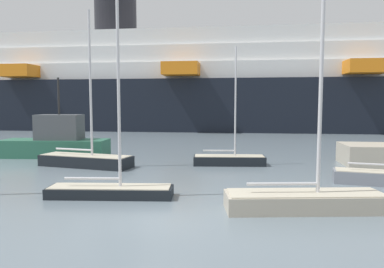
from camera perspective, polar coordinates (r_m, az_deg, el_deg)
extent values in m
plane|color=slate|center=(11.95, -4.46, -13.81)|extent=(600.00, 600.00, 0.00)
cube|color=black|center=(22.64, -16.70, -4.19)|extent=(6.03, 3.02, 0.67)
cube|color=beige|center=(22.59, -16.72, -3.29)|extent=(5.77, 2.84, 0.04)
cylinder|color=silver|center=(22.13, -16.00, 7.72)|extent=(0.14, 0.14, 8.63)
cylinder|color=silver|center=(23.04, -18.46, -2.35)|extent=(2.56, 0.77, 0.11)
cube|color=black|center=(22.38, 5.99, -4.26)|extent=(4.47, 1.42, 0.56)
cube|color=beige|center=(22.34, 5.99, -3.50)|extent=(4.29, 1.31, 0.04)
cylinder|color=silver|center=(22.13, 6.99, 5.14)|extent=(0.11, 0.11, 6.76)
cylinder|color=silver|center=(22.26, 4.35, -2.66)|extent=(2.00, 0.14, 0.09)
cube|color=#BCB29E|center=(13.57, 17.66, -10.35)|extent=(5.80, 2.01, 0.63)
cube|color=beige|center=(13.49, 17.70, -8.97)|extent=(5.56, 1.87, 0.04)
cylinder|color=silver|center=(13.36, 20.12, 11.50)|extent=(0.14, 0.14, 9.61)
cylinder|color=silver|center=(13.17, 14.32, -7.75)|extent=(2.56, 0.35, 0.11)
cylinder|color=silver|center=(19.00, 27.01, -4.35)|extent=(2.13, 0.64, 0.09)
cube|color=black|center=(15.13, -12.96, -9.06)|extent=(5.15, 1.37, 0.42)
cube|color=beige|center=(15.08, -12.98, -8.21)|extent=(4.94, 1.27, 0.04)
cylinder|color=silver|center=(14.61, -11.72, 7.20)|extent=(0.12, 0.12, 8.04)
cylinder|color=silver|center=(15.22, -15.72, -6.88)|extent=(2.30, 0.17, 0.10)
cube|color=#2D6B51|center=(27.41, -21.12, -2.14)|extent=(7.51, 2.39, 1.26)
cube|color=#4C5156|center=(27.12, -20.50, 1.04)|extent=(3.11, 1.78, 1.79)
cylinder|color=#262626|center=(27.07, -20.64, 5.71)|extent=(0.15, 0.15, 2.62)
cube|color=black|center=(55.91, 11.52, 4.55)|extent=(131.41, 26.46, 7.18)
cube|color=white|center=(56.09, 11.60, 9.42)|extent=(120.85, 23.62, 2.35)
cube|color=white|center=(56.33, 11.65, 11.80)|extent=(113.60, 22.20, 2.35)
cube|color=white|center=(56.66, 11.69, 14.16)|extent=(106.35, 20.78, 2.35)
cube|color=orange|center=(55.48, -26.06, 9.08)|extent=(4.92, 3.94, 1.64)
cube|color=orange|center=(47.08, -1.76, 10.40)|extent=(4.92, 3.94, 1.64)
cube|color=orange|center=(48.97, 26.09, 9.70)|extent=(4.92, 3.94, 1.64)
cylinder|color=black|center=(60.64, -12.17, 17.80)|extent=(6.58, 6.58, 6.53)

